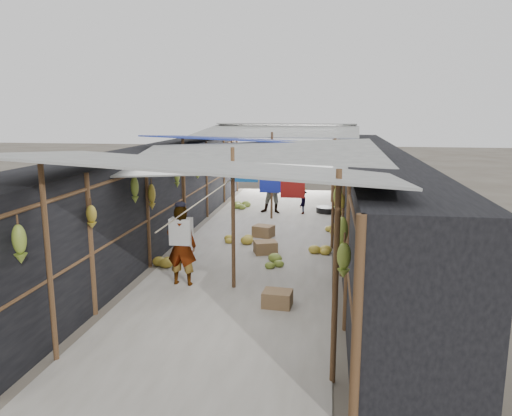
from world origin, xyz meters
The scene contains 14 objects.
ground centered at (0.00, 0.00, 0.00)m, with size 80.00×80.00×0.00m, color #6B6356.
aisle_slab centered at (0.00, 6.50, 0.01)m, with size 3.60×16.00×0.02m, color #9E998E.
stall_left centered at (-2.70, 6.50, 1.15)m, with size 1.40×15.00×2.30m, color black.
stall_right centered at (2.70, 6.50, 1.15)m, with size 1.40×15.00×2.30m, color black.
crate_near centered at (0.89, 2.21, 0.14)m, with size 0.48×0.38×0.29m, color #8F6949.
crate_mid centered at (0.30, 5.28, 0.15)m, with size 0.50×0.40×0.30m, color #8F6949.
crate_back centered at (0.05, 6.78, 0.16)m, with size 0.49×0.40×0.31m, color #8F6949.
black_basin centered at (1.64, 10.12, 0.10)m, with size 0.67×0.67×0.20m, color black.
vendor_elderly centered at (-0.99, 3.03, 0.77)m, with size 0.56×0.37×1.53m, color silver.
shopper_blue centered at (-0.05, 9.83, 0.83)m, with size 0.81×0.63×1.67m, color #1E469A.
vendor_seated centered at (0.87, 9.82, 0.40)m, with size 0.52×0.30×0.81m, color #545149.
market_canopy centered at (0.03, 6.85, 2.41)m, with size 5.62×15.20×2.77m.
hanging_bananas centered at (0.13, 6.38, 1.64)m, with size 3.95×14.04×0.85m.
floor_bananas centered at (0.18, 6.18, 0.16)m, with size 3.85×6.87×0.36m.
Camera 1 is at (1.69, -5.61, 3.25)m, focal length 35.00 mm.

